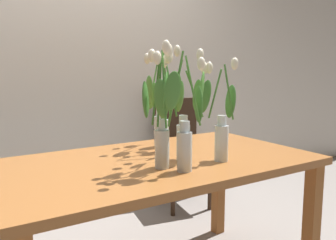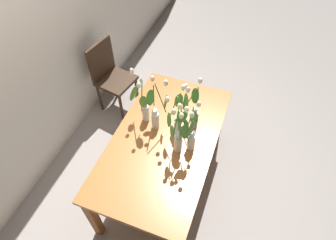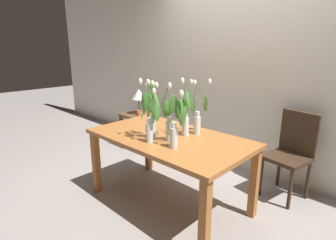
# 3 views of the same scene
# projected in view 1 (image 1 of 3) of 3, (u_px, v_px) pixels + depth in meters

# --- Properties ---
(room_wall_rear) EXTENTS (9.00, 0.10, 2.70)m
(room_wall_rear) POSITION_uv_depth(u_px,v_px,m) (72.00, 49.00, 2.88)
(room_wall_rear) COLOR silver
(room_wall_rear) RESTS_ON ground
(dining_table) EXTENTS (1.60, 0.90, 0.74)m
(dining_table) POSITION_uv_depth(u_px,v_px,m) (158.00, 176.00, 1.86)
(dining_table) COLOR #A3602D
(dining_table) RESTS_ON ground
(tulip_vase_0) EXTENTS (0.19, 0.15, 0.51)m
(tulip_vase_0) POSITION_uv_depth(u_px,v_px,m) (221.00, 126.00, 1.81)
(tulip_vase_0) COLOR silver
(tulip_vase_0) RESTS_ON dining_table
(tulip_vase_1) EXTENTS (0.14, 0.20, 0.58)m
(tulip_vase_1) POSITION_uv_depth(u_px,v_px,m) (161.00, 123.00, 1.63)
(tulip_vase_1) COLOR silver
(tulip_vase_1) RESTS_ON dining_table
(tulip_vase_2) EXTENTS (0.29, 0.21, 0.55)m
(tulip_vase_2) POSITION_uv_depth(u_px,v_px,m) (184.00, 115.00, 1.78)
(tulip_vase_2) COLOR silver
(tulip_vase_2) RESTS_ON dining_table
(tulip_vase_3) EXTENTS (0.23, 0.11, 0.57)m
(tulip_vase_3) POSITION_uv_depth(u_px,v_px,m) (184.00, 130.00, 1.61)
(tulip_vase_3) COLOR silver
(tulip_vase_3) RESTS_ON dining_table
(tulip_vase_4) EXTENTS (0.18, 0.24, 0.55)m
(tulip_vase_4) POSITION_uv_depth(u_px,v_px,m) (157.00, 116.00, 2.11)
(tulip_vase_4) COLOR silver
(tulip_vase_4) RESTS_ON dining_table
(tulip_vase_5) EXTENTS (0.14, 0.21, 0.58)m
(tulip_vase_5) POSITION_uv_depth(u_px,v_px,m) (166.00, 119.00, 1.99)
(tulip_vase_5) COLOR silver
(tulip_vase_5) RESTS_ON dining_table
(dining_chair) EXTENTS (0.47, 0.47, 0.93)m
(dining_chair) POSITION_uv_depth(u_px,v_px,m) (180.00, 145.00, 3.17)
(dining_chair) COLOR #382619
(dining_chair) RESTS_ON ground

